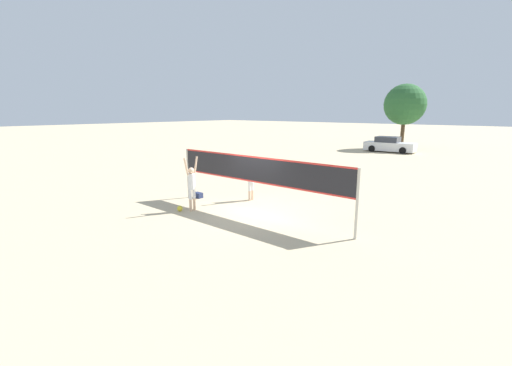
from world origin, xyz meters
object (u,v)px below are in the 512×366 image
object	(u,v)px
tree_left_cluster	(405,105)
volleyball_net	(256,173)
player_spiker	(192,183)
gear_bag	(198,195)
volleyball	(180,208)
player_blocker	(251,178)
parked_car_near	(389,145)

from	to	relation	value
tree_left_cluster	volleyball_net	bearing A→B (deg)	-83.16
player_spiker	volleyball_net	bearing A→B (deg)	-61.65
gear_bag	tree_left_cluster	distance (m)	28.38
volleyball	gear_bag	world-z (taller)	gear_bag
player_spiker	gear_bag	world-z (taller)	player_spiker
player_spiker	tree_left_cluster	xyz separation A→B (m)	(-1.04, 29.55, 3.48)
player_blocker	gear_bag	size ratio (longest dim) A/B	4.89
player_spiker	volleyball	bearing A→B (deg)	142.23
player_spiker	gear_bag	xyz separation A→B (m)	(-1.44, 1.53, -1.05)
volleyball_net	player_blocker	world-z (taller)	volleyball_net
volleyball_net	player_spiker	distance (m)	2.72
player_blocker	tree_left_cluster	xyz separation A→B (m)	(-1.80, 26.74, 3.61)
gear_bag	player_blocker	bearing A→B (deg)	30.16
player_spiker	player_blocker	size ratio (longest dim) A/B	1.11
player_blocker	player_spiker	bearing A→B (deg)	-15.00
gear_bag	volleyball	bearing A→B (deg)	-59.77
parked_car_near	player_blocker	bearing A→B (deg)	-88.83
volleyball_net	tree_left_cluster	bearing A→B (deg)	96.84
player_blocker	tree_left_cluster	bearing A→B (deg)	-176.16
tree_left_cluster	player_spiker	bearing A→B (deg)	-87.98
volleyball_net	player_blocker	size ratio (longest dim) A/B	4.20
gear_bag	parked_car_near	bearing A→B (deg)	89.16
gear_bag	parked_car_near	size ratio (longest dim) A/B	0.08
player_spiker	tree_left_cluster	size ratio (longest dim) A/B	0.33
tree_left_cluster	parked_car_near	bearing A→B (deg)	-90.69
player_blocker	gear_bag	distance (m)	2.70
volleyball	gear_bag	bearing A→B (deg)	120.23
parked_car_near	tree_left_cluster	bearing A→B (deg)	85.93
tree_left_cluster	player_blocker	bearing A→B (deg)	-86.16
gear_bag	parked_car_near	xyz separation A→B (m)	(0.36, 24.40, 0.56)
volleyball_net	tree_left_cluster	world-z (taller)	tree_left_cluster
player_blocker	volleyball	distance (m)	3.51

